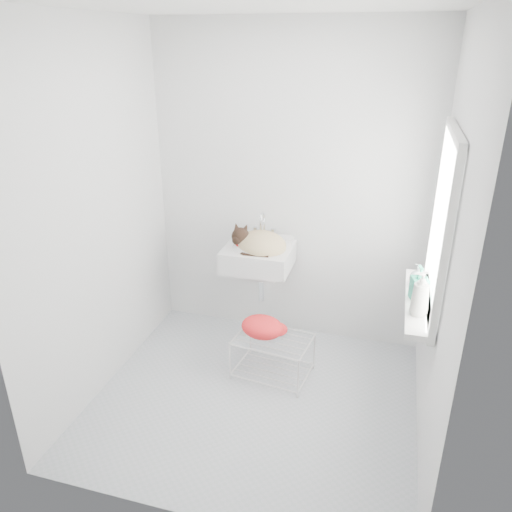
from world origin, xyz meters
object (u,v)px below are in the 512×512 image
(wire_rack, at_px, (273,357))
(bottle_c, at_px, (417,285))
(bottle_b, at_px, (417,299))
(sink, at_px, (258,247))
(bottle_a, at_px, (418,314))
(cat, at_px, (259,243))

(wire_rack, distance_m, bottle_c, 1.18)
(wire_rack, relative_size, bottle_b, 2.46)
(sink, height_order, bottle_c, sink)
(bottle_a, xyz_separation_m, bottle_c, (0.00, 0.39, 0.00))
(bottle_b, bearing_deg, cat, 155.84)
(sink, bearing_deg, cat, -51.42)
(sink, distance_m, bottle_a, 1.39)
(cat, xyz_separation_m, bottle_a, (1.17, -0.72, -0.04))
(cat, distance_m, bottle_a, 1.37)
(bottle_c, bearing_deg, bottle_b, -90.00)
(cat, relative_size, bottle_b, 2.08)
(sink, relative_size, bottle_a, 2.25)
(bottle_c, bearing_deg, wire_rack, -175.46)
(sink, relative_size, wire_rack, 0.98)
(wire_rack, height_order, bottle_b, bottle_b)
(wire_rack, distance_m, bottle_b, 1.19)
(cat, xyz_separation_m, bottle_c, (1.17, -0.33, -0.04))
(bottle_a, height_order, bottle_b, bottle_a)
(sink, height_order, cat, cat)
(bottle_b, bearing_deg, bottle_c, 90.00)
(bottle_c, bearing_deg, cat, 164.37)
(sink, distance_m, cat, 0.05)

